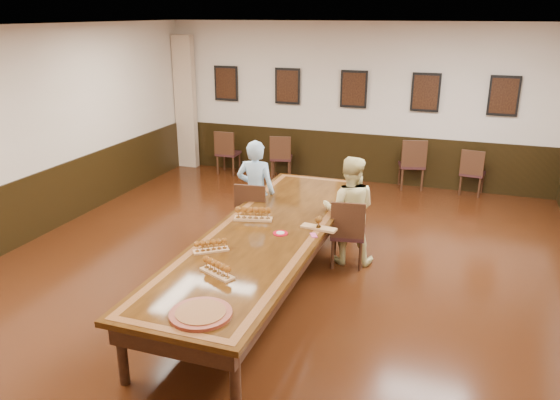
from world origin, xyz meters
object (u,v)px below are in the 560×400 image
at_px(chair_woman, 348,232).
at_px(spare_chair_c, 412,163).
at_px(spare_chair_b, 281,156).
at_px(person_woman, 349,210).
at_px(chair_man, 254,213).
at_px(carved_platter, 201,314).
at_px(conference_table, 267,241).
at_px(spare_chair_d, 473,172).
at_px(person_man, 256,192).
at_px(spare_chair_a, 228,152).

xyz_separation_m(chair_woman, spare_chair_c, (0.42, 3.87, 0.02)).
bearing_deg(spare_chair_b, person_woman, 108.63).
xyz_separation_m(spare_chair_b, person_woman, (2.26, -3.60, 0.30)).
height_order(chair_man, person_woman, person_woman).
bearing_deg(carved_platter, conference_table, 94.15).
relative_size(chair_man, spare_chair_d, 1.09).
bearing_deg(carved_platter, person_woman, 77.95).
distance_m(person_man, person_woman, 1.51).
height_order(spare_chair_b, spare_chair_d, spare_chair_b).
bearing_deg(spare_chair_c, chair_woman, 69.26).
bearing_deg(person_man, person_woman, 164.29).
xyz_separation_m(chair_woman, carved_platter, (-0.69, -3.04, 0.28)).
relative_size(spare_chair_c, person_man, 0.64).
bearing_deg(spare_chair_d, chair_man, 58.45).
relative_size(chair_man, carved_platter, 1.72).
xyz_separation_m(spare_chair_b, spare_chair_d, (3.85, 0.15, -0.01)).
xyz_separation_m(person_man, carved_platter, (0.82, -3.40, -0.02)).
bearing_deg(carved_platter, chair_woman, 77.25).
distance_m(chair_woman, person_woman, 0.30).
bearing_deg(spare_chair_d, person_woman, 75.90).
xyz_separation_m(spare_chair_a, person_woman, (3.46, -3.53, 0.29)).
bearing_deg(spare_chair_c, person_man, 46.71).
relative_size(spare_chair_b, spare_chair_d, 1.03).
distance_m(spare_chair_c, person_man, 4.02).
xyz_separation_m(chair_man, person_woman, (1.48, -0.15, 0.27)).
height_order(chair_woman, carved_platter, chair_woman).
distance_m(spare_chair_a, spare_chair_c, 3.90).
height_order(chair_woman, conference_table, chair_woman).
xyz_separation_m(chair_woman, conference_table, (-0.84, -0.94, 0.12)).
bearing_deg(chair_man, person_man, -90.00).
xyz_separation_m(person_man, person_woman, (1.49, -0.25, -0.03)).
bearing_deg(person_man, spare_chair_c, -124.84).
distance_m(chair_woman, person_man, 1.58).
relative_size(spare_chair_c, conference_table, 0.20).
distance_m(spare_chair_c, person_woman, 3.80).
relative_size(spare_chair_d, conference_table, 0.18).
xyz_separation_m(chair_man, chair_woman, (1.50, -0.25, -0.01)).
height_order(spare_chair_a, spare_chair_d, spare_chair_a).
distance_m(chair_man, spare_chair_d, 4.74).
distance_m(chair_woman, spare_chair_d, 4.16).
relative_size(chair_woman, carved_platter, 1.70).
bearing_deg(spare_chair_c, conference_table, 60.79).
relative_size(spare_chair_d, carved_platter, 1.58).
height_order(chair_man, spare_chair_a, chair_man).
relative_size(spare_chair_b, carved_platter, 1.62).
xyz_separation_m(spare_chair_b, person_man, (0.76, -3.35, 0.33)).
relative_size(spare_chair_a, spare_chair_c, 0.94).
distance_m(chair_man, spare_chair_a, 3.92).
xyz_separation_m(spare_chair_d, person_woman, (-1.60, -3.75, 0.31)).
distance_m(spare_chair_a, conference_table, 5.28).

